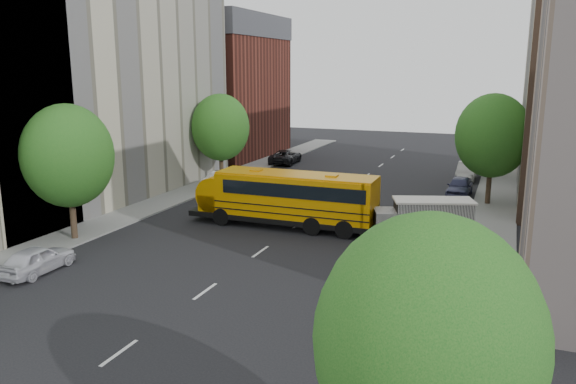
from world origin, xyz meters
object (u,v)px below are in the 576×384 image
Objects in this scene: street_tree_1 at (68,156)px; parked_car_0 at (37,259)px; street_tree_4 at (493,136)px; parked_car_2 at (286,157)px; parked_car_5 at (467,171)px; parked_car_4 at (460,186)px; school_bus at (284,196)px; parked_car_3 at (412,340)px; parked_car_1 at (226,179)px; street_tree_2 at (220,127)px; safari_truck at (425,218)px; street_tree_5 at (497,125)px; street_tree_3 at (428,343)px.

street_tree_1 is 1.97× the size of parked_car_0.
parked_car_0 is (-19.80, -22.95, -4.39)m from street_tree_4.
parked_car_2 is 1.13× the size of parked_car_5.
parked_car_5 is at bearing 91.07° from parked_car_4.
school_bus is 23.96m from parked_car_2.
school_bus is 17.25m from parked_car_3.
school_bus is (10.26, 7.23, -2.99)m from street_tree_1.
parked_car_1 and parked_car_4 have the same top height.
street_tree_4 is at bearing -169.72° from parked_car_1.
street_tree_4 is at bearing -132.16° from parked_car_0.
street_tree_1 reaches higher than parked_car_4.
street_tree_4 is at bearing -44.87° from parked_car_4.
parked_car_5 is (0.00, 7.21, 0.01)m from parked_car_4.
parked_car_5 is at bearing 64.23° from school_bus.
parked_car_1 is at bearing -166.12° from parked_car_4.
street_tree_1 is 28.65m from parked_car_4.
street_tree_2 reaches higher than parked_car_3.
parked_car_1 reaches higher than parked_car_2.
street_tree_1 is 1.33× the size of safari_truck.
street_tree_4 reaches higher than parked_car_0.
street_tree_5 is at bearing 28.61° from street_tree_2.
parked_car_1 is (-20.60, -13.91, -3.95)m from street_tree_5.
street_tree_5 reaches higher than parked_car_3.
parked_car_2 is (1.40, 11.46, -4.10)m from street_tree_2.
parked_car_4 is (17.60, 25.22, 0.06)m from parked_car_0.
parked_car_1 is 0.97× the size of parked_car_3.
parked_car_1 reaches higher than parked_car_0.
parked_car_0 is (-19.80, 9.05, -3.77)m from street_tree_3.
street_tree_4 is at bearing 41.98° from school_bus.
street_tree_3 is 22.09m from parked_car_0.
parked_car_0 reaches higher than parked_car_3.
parked_car_0 is 18.47m from parked_car_3.
street_tree_2 is at bearing 124.51° from street_tree_3.
street_tree_2 reaches higher than street_tree_3.
street_tree_5 reaches higher than parked_car_2.
street_tree_4 is 1.78× the size of parked_car_1.
street_tree_1 is at bearing -133.26° from parked_car_4.
safari_truck is at bearing -91.62° from parked_car_5.
street_tree_2 is 20.34m from parked_car_4.
parked_car_5 is (-2.20, 41.49, -3.70)m from street_tree_3.
parked_car_2 is (-17.55, 21.83, -0.55)m from safari_truck.
school_bus is 2.72× the size of parked_car_5.
parked_car_4 is at bearing -89.18° from parked_car_5.
parked_car_3 is at bearing -102.61° from safari_truck.
school_bus is 2.75× the size of parked_car_1.
street_tree_4 reaches higher than parked_car_1.
school_bus is at bearing -46.38° from street_tree_2.
street_tree_4 is 1.73× the size of parked_car_3.
street_tree_4 is 16.23m from school_bus.
street_tree_5 is at bearing 62.17° from school_bus.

